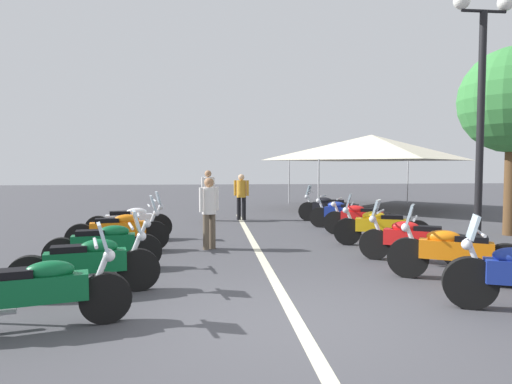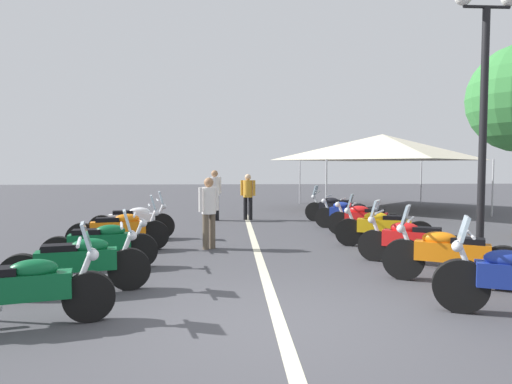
{
  "view_description": "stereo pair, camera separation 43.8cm",
  "coord_description": "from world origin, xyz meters",
  "px_view_note": "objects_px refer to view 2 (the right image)",
  "views": [
    {
      "loc": [
        -5.05,
        1.01,
        1.86
      ],
      "look_at": [
        4.98,
        0.0,
        1.27
      ],
      "focal_mm": 31.37,
      "sensor_mm": 36.0,
      "label": 1
    },
    {
      "loc": [
        -5.05,
        0.57,
        1.86
      ],
      "look_at": [
        4.98,
        0.0,
        1.27
      ],
      "focal_mm": 31.37,
      "sensor_mm": 36.0,
      "label": 2
    }
  ],
  "objects_px": {
    "motorcycle_left_row_2": "(101,244)",
    "event_tent": "(382,147)",
    "motorcycle_right_row_1": "(450,254)",
    "motorcycle_right_row_3": "(382,227)",
    "bystander_3": "(248,193)",
    "bystander_1": "(215,191)",
    "street_lamp_twin_globe": "(485,79)",
    "motorcycle_left_row_0": "(20,289)",
    "motorcycle_right_row_2": "(412,240)",
    "motorcycle_left_row_1": "(79,262)",
    "motorcycle_right_row_5": "(347,214)",
    "motorcycle_right_row_6": "(335,208)",
    "motorcycle_left_row_4": "(133,221)",
    "bystander_0": "(209,207)",
    "motorcycle_left_row_3": "(120,230)",
    "motorcycle_right_row_4": "(365,219)"
  },
  "relations": [
    {
      "from": "motorcycle_right_row_4",
      "to": "motorcycle_left_row_3",
      "type": "bearing_deg",
      "value": 43.21
    },
    {
      "from": "motorcycle_left_row_1",
      "to": "event_tent",
      "type": "xyz_separation_m",
      "value": [
        12.24,
        -8.66,
        2.19
      ]
    },
    {
      "from": "motorcycle_right_row_5",
      "to": "street_lamp_twin_globe",
      "type": "height_order",
      "value": "street_lamp_twin_globe"
    },
    {
      "from": "motorcycle_right_row_6",
      "to": "street_lamp_twin_globe",
      "type": "bearing_deg",
      "value": 128.48
    },
    {
      "from": "event_tent",
      "to": "motorcycle_left_row_0",
      "type": "bearing_deg",
      "value": 146.99
    },
    {
      "from": "motorcycle_right_row_1",
      "to": "motorcycle_right_row_3",
      "type": "xyz_separation_m",
      "value": [
        3.15,
        -0.02,
        -0.01
      ]
    },
    {
      "from": "motorcycle_right_row_2",
      "to": "bystander_1",
      "type": "relative_size",
      "value": 1.1
    },
    {
      "from": "bystander_1",
      "to": "bystander_0",
      "type": "bearing_deg",
      "value": -35.78
    },
    {
      "from": "motorcycle_right_row_1",
      "to": "street_lamp_twin_globe",
      "type": "distance_m",
      "value": 3.7
    },
    {
      "from": "motorcycle_left_row_3",
      "to": "motorcycle_right_row_4",
      "type": "distance_m",
      "value": 6.18
    },
    {
      "from": "motorcycle_left_row_1",
      "to": "motorcycle_right_row_3",
      "type": "relative_size",
      "value": 0.99
    },
    {
      "from": "motorcycle_right_row_2",
      "to": "bystander_1",
      "type": "xyz_separation_m",
      "value": [
        7.02,
        3.95,
        0.55
      ]
    },
    {
      "from": "street_lamp_twin_globe",
      "to": "event_tent",
      "type": "height_order",
      "value": "street_lamp_twin_globe"
    },
    {
      "from": "motorcycle_left_row_2",
      "to": "bystander_1",
      "type": "bearing_deg",
      "value": 65.49
    },
    {
      "from": "bystander_3",
      "to": "motorcycle_left_row_1",
      "type": "bearing_deg",
      "value": -178.2
    },
    {
      "from": "street_lamp_twin_globe",
      "to": "motorcycle_right_row_1",
      "type": "bearing_deg",
      "value": 138.66
    },
    {
      "from": "motorcycle_right_row_3",
      "to": "event_tent",
      "type": "relative_size",
      "value": 0.31
    },
    {
      "from": "bystander_3",
      "to": "event_tent",
      "type": "height_order",
      "value": "event_tent"
    },
    {
      "from": "motorcycle_right_row_6",
      "to": "street_lamp_twin_globe",
      "type": "relative_size",
      "value": 0.38
    },
    {
      "from": "motorcycle_left_row_3",
      "to": "bystander_0",
      "type": "bearing_deg",
      "value": -7.12
    },
    {
      "from": "motorcycle_left_row_0",
      "to": "street_lamp_twin_globe",
      "type": "distance_m",
      "value": 8.45
    },
    {
      "from": "motorcycle_right_row_6",
      "to": "motorcycle_left_row_1",
      "type": "bearing_deg",
      "value": 80.46
    },
    {
      "from": "motorcycle_right_row_4",
      "to": "motorcycle_left_row_4",
      "type": "bearing_deg",
      "value": 29.04
    },
    {
      "from": "motorcycle_left_row_4",
      "to": "bystander_1",
      "type": "distance_m",
      "value": 4.33
    },
    {
      "from": "motorcycle_right_row_6",
      "to": "motorcycle_left_row_4",
      "type": "bearing_deg",
      "value": 54.13
    },
    {
      "from": "motorcycle_right_row_2",
      "to": "motorcycle_right_row_3",
      "type": "relative_size",
      "value": 0.9
    },
    {
      "from": "motorcycle_right_row_4",
      "to": "street_lamp_twin_globe",
      "type": "height_order",
      "value": "street_lamp_twin_globe"
    },
    {
      "from": "motorcycle_left_row_3",
      "to": "motorcycle_left_row_0",
      "type": "bearing_deg",
      "value": -101.76
    },
    {
      "from": "motorcycle_left_row_2",
      "to": "event_tent",
      "type": "relative_size",
      "value": 0.3
    },
    {
      "from": "street_lamp_twin_globe",
      "to": "bystander_1",
      "type": "bearing_deg",
      "value": 38.09
    },
    {
      "from": "motorcycle_left_row_3",
      "to": "street_lamp_twin_globe",
      "type": "xyz_separation_m",
      "value": [
        -1.47,
        -7.22,
        3.04
      ]
    },
    {
      "from": "motorcycle_left_row_1",
      "to": "motorcycle_right_row_3",
      "type": "bearing_deg",
      "value": 16.46
    },
    {
      "from": "motorcycle_left_row_2",
      "to": "street_lamp_twin_globe",
      "type": "distance_m",
      "value": 7.77
    },
    {
      "from": "motorcycle_left_row_4",
      "to": "bystander_3",
      "type": "relative_size",
      "value": 1.33
    },
    {
      "from": "motorcycle_right_row_6",
      "to": "bystander_1",
      "type": "bearing_deg",
      "value": 16.07
    },
    {
      "from": "street_lamp_twin_globe",
      "to": "motorcycle_left_row_1",
      "type": "bearing_deg",
      "value": 104.23
    },
    {
      "from": "motorcycle_left_row_1",
      "to": "bystander_3",
      "type": "distance_m",
      "value": 9.17
    },
    {
      "from": "motorcycle_left_row_2",
      "to": "bystander_3",
      "type": "height_order",
      "value": "bystander_3"
    },
    {
      "from": "motorcycle_right_row_5",
      "to": "bystander_3",
      "type": "height_order",
      "value": "bystander_3"
    },
    {
      "from": "street_lamp_twin_globe",
      "to": "bystander_0",
      "type": "relative_size",
      "value": 3.24
    },
    {
      "from": "motorcycle_left_row_0",
      "to": "motorcycle_left_row_1",
      "type": "relative_size",
      "value": 1.02
    },
    {
      "from": "motorcycle_right_row_1",
      "to": "motorcycle_right_row_3",
      "type": "bearing_deg",
      "value": -61.01
    },
    {
      "from": "street_lamp_twin_globe",
      "to": "bystander_3",
      "type": "xyz_separation_m",
      "value": [
        6.95,
        4.23,
        -2.59
      ]
    },
    {
      "from": "bystander_0",
      "to": "bystander_1",
      "type": "distance_m",
      "value": 5.2
    },
    {
      "from": "motorcycle_left_row_4",
      "to": "bystander_0",
      "type": "relative_size",
      "value": 1.31
    },
    {
      "from": "motorcycle_right_row_3",
      "to": "bystander_3",
      "type": "bearing_deg",
      "value": -40.75
    },
    {
      "from": "bystander_1",
      "to": "motorcycle_left_row_0",
      "type": "bearing_deg",
      "value": -46.87
    },
    {
      "from": "motorcycle_left_row_2",
      "to": "bystander_1",
      "type": "height_order",
      "value": "bystander_1"
    },
    {
      "from": "motorcycle_right_row_2",
      "to": "bystander_3",
      "type": "relative_size",
      "value": 1.19
    },
    {
      "from": "motorcycle_right_row_1",
      "to": "bystander_3",
      "type": "xyz_separation_m",
      "value": [
        8.54,
        2.82,
        0.44
      ]
    }
  ]
}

